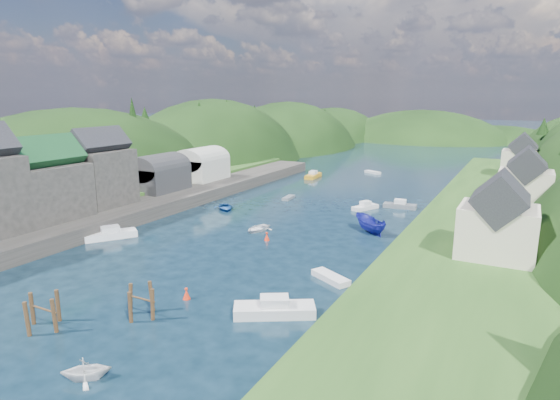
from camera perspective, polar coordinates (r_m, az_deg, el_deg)
The scene contains 15 objects.
ground at distance 83.49m, azimuth 7.10°, elevation 0.25°, with size 600.00×600.00×0.00m, color black.
hillside_left at distance 127.99m, azimuth -7.96°, elevation 0.91°, with size 44.00×245.56×52.00m.
far_hills at distance 204.22m, azimuth 19.95°, elevation 3.87°, with size 103.00×68.00×44.00m.
hill_trees at distance 96.81m, azimuth 10.92°, elevation 8.47°, with size 91.06×149.75×12.17m.
quay_left at distance 72.23m, azimuth -20.22°, elevation -1.59°, with size 12.00×110.00×2.00m, color #2D2B28.
terrace_left_grass at distance 77.44m, azimuth -23.71°, elevation -0.77°, with size 12.00×110.00×2.50m, color #234719.
quayside_buildings at distance 64.73m, azimuth -30.76°, elevation 1.32°, with size 8.00×35.84×12.90m.
boat_sheds at distance 86.18m, azimuth -11.96°, elevation 4.03°, with size 7.00×21.00×7.50m.
terrace_right at distance 68.47m, azimuth 23.90°, elevation -2.49°, with size 16.00×120.00×2.40m, color #234719.
right_bank_cottages at distance 75.60m, azimuth 26.97°, elevation 2.17°, with size 9.00×59.24×8.41m.
piling_cluster_near at distance 41.76m, azimuth -26.89°, elevation -12.42°, with size 3.18×2.97×3.34m.
piling_cluster_far at distance 40.89m, azimuth -16.54°, elevation -12.12°, with size 2.90×2.74×3.25m.
channel_buoy_near at distance 43.39m, azimuth -11.33°, elevation -11.17°, with size 0.70×0.70×1.10m.
channel_buoy_far at distance 58.79m, azimuth -1.62°, elevation -4.50°, with size 0.70×0.70×1.10m.
moored_boats at distance 57.93m, azimuth -6.09°, elevation -4.62°, with size 37.94×93.49×2.47m.
Camera 1 is at (28.82, -26.30, 17.86)m, focal length 30.00 mm.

